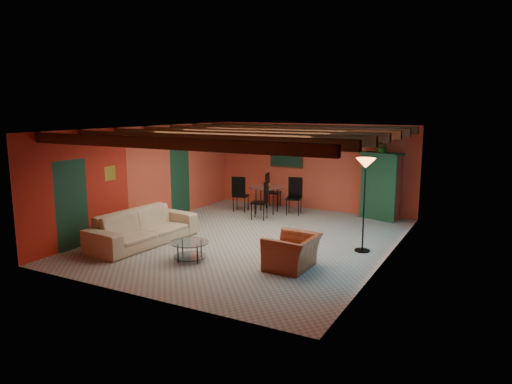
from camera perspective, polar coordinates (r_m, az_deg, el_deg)
The scene contains 11 objects.
room at distance 11.28m, azimuth -0.21°, elevation 5.99°, with size 6.52×8.01×2.71m.
sofa at distance 11.46m, azimuth -13.52°, elevation -4.20°, with size 2.72×1.06×0.80m, color tan.
armchair at distance 9.54m, azimuth 4.40°, elevation -7.25°, with size 1.05×0.91×0.68m, color maroon.
coffee_table at distance 10.10m, azimuth -8.03°, elevation -7.08°, with size 0.81×0.81×0.42m, color silver, non-canonical shape.
dining_table at distance 14.33m, azimuth 1.32°, elevation -0.35°, with size 2.16×2.16×1.12m, color white, non-canonical shape.
armoire at distance 14.04m, azimuth 14.82°, elevation 0.63°, with size 1.06×0.52×1.87m, color maroon.
floor_lamp at distance 10.69m, azimuth 12.96°, elevation -1.57°, with size 0.43×0.43×2.12m, color black, non-canonical shape.
ceiling_fan at distance 11.19m, azimuth -0.49°, elevation 5.95°, with size 1.50×1.50×0.44m, color #472614, non-canonical shape.
painting at distance 15.18m, azimuth 3.71°, elevation 4.39°, with size 1.05×0.03×0.65m, color black.
potted_plant at distance 13.90m, azimuth 15.04°, elevation 5.38°, with size 0.42×0.37×0.47m, color #26661E.
vase at distance 14.22m, azimuth 1.33°, elevation 2.26°, with size 0.18×0.18×0.19m, color orange.
Camera 1 is at (5.34, -9.79, 3.21)m, focal length 33.00 mm.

